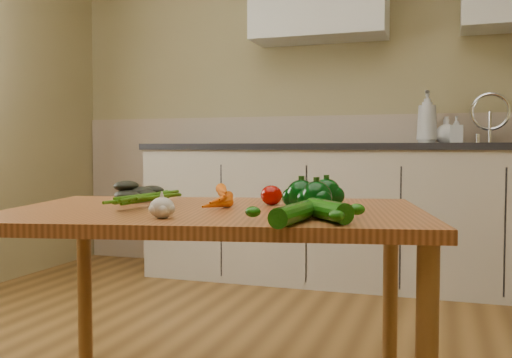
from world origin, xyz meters
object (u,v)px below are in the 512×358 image
Objects in this scene: pepper_a at (301,196)px; tomato_b at (299,193)px; soap_bottle_a at (427,117)px; zucchini_a at (328,211)px; carrot_bunch at (199,197)px; tomato_c at (321,195)px; leafy_greens at (131,189)px; table at (216,233)px; pepper_c at (316,198)px; soap_bottle_c at (446,130)px; garlic_bulb at (162,208)px; zucchini_b at (293,214)px; tomato_a at (271,195)px; pepper_b at (326,194)px; soap_bottle_b at (456,130)px.

tomato_b is (-0.06, 0.24, -0.01)m from pepper_a.
zucchini_a is at bearing -88.98° from soap_bottle_a.
carrot_bunch is 0.51m from zucchini_a.
tomato_c is at bearing 9.16° from carrot_bunch.
leafy_greens is 1.05× the size of zucchini_a.
pepper_c is at bearing -18.47° from table.
carrot_bunch is at bearing -19.40° from leafy_greens.
table is 7.78× the size of leafy_greens.
table is 8.21× the size of soap_bottle_c.
garlic_bulb is 0.36m from zucchini_b.
soap_bottle_a reaches higher than tomato_a.
pepper_b reaches higher than garlic_bulb.
zucchini_a is (0.12, -0.20, -0.02)m from pepper_a.
pepper_b is 0.53× the size of zucchini_a.
soap_bottle_a is 2.12m from tomato_a.
tomato_c reaches higher than garlic_bulb.
pepper_a is at bearing 74.42° from soap_bottle_b.
carrot_bunch is at bearing -101.01° from soap_bottle_a.
pepper_b is 1.15× the size of tomato_c.
carrot_bunch reaches higher than zucchini_a.
leafy_greens reaches higher than zucchini_b.
pepper_c is 0.18m from zucchini_a.
tomato_a is at bearing -177.28° from tomato_c.
soap_bottle_b reaches higher than garlic_bulb.
soap_bottle_b is 1.90× the size of pepper_c.
zucchini_a is (0.18, -0.44, -0.01)m from tomato_b.
zucchini_a is 0.11m from zucchini_b.
tomato_a is 0.11m from tomato_b.
garlic_bulb is at bearing 93.98° from soap_bottle_c.
leafy_greens is 0.81m from zucchini_b.
pepper_a is 1.16× the size of tomato_c.
pepper_b is at bearing 45.87° from garlic_bulb.
table is 0.33m from tomato_b.
carrot_bunch is (-0.63, -2.18, -0.36)m from soap_bottle_a.
garlic_bulb is 0.44m from zucchini_a.
pepper_b is 0.14m from pepper_c.
zucchini_a is (0.26, -0.35, -0.01)m from tomato_a.
tomato_b reaches higher than table.
leafy_greens is at bearing 166.64° from pepper_c.
table is 2.32m from soap_bottle_a.
garlic_bulb is (0.33, -0.41, -0.02)m from leafy_greens.
pepper_c reaches higher than garlic_bulb.
garlic_bulb is 0.47m from tomato_a.
table is 6.48× the size of zucchini_b.
pepper_a is 0.21m from tomato_a.
tomato_c is (0.30, 0.16, 0.11)m from table.
leafy_greens is at bearing 129.35° from garlic_bulb.
pepper_b reaches higher than tomato_a.
pepper_c is at bearing -20.44° from carrot_bunch.
leafy_greens is 0.59m from tomato_b.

